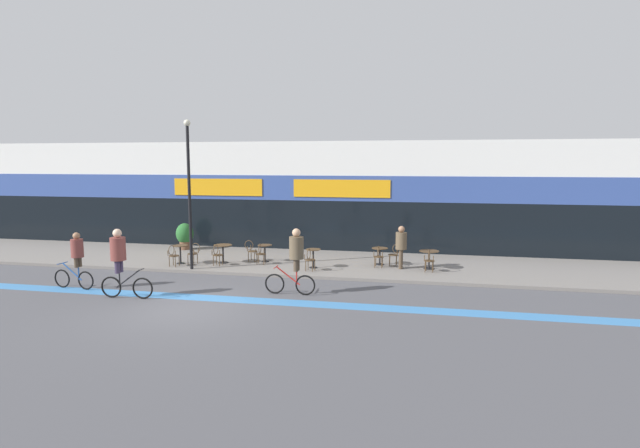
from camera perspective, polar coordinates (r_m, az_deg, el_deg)
ground_plane at (r=15.67m, az=-15.12°, el=-9.39°), size 120.00×120.00×0.00m
sidewalk_slab at (r=22.17m, az=-6.72°, el=-4.16°), size 40.00×5.50×0.12m
storefront_facade at (r=26.32m, az=-3.61°, el=3.39°), size 40.00×4.06×5.35m
bike_lane_stripe at (r=16.78m, az=-13.13°, el=-8.20°), size 36.00×0.70×0.01m
bistro_table_0 at (r=21.78m, az=-15.68°, el=-2.96°), size 0.63×0.63×0.78m
bistro_table_1 at (r=21.51m, az=-11.03°, el=-2.92°), size 0.77×0.77×0.77m
bistro_table_2 at (r=21.49m, az=-6.32°, el=-2.96°), size 0.61×0.61×0.73m
bistro_table_3 at (r=20.14m, az=-0.78°, el=-3.54°), size 0.61×0.61×0.77m
bistro_table_4 at (r=20.92m, az=6.85°, el=-3.28°), size 0.66×0.66×0.70m
bistro_table_5 at (r=20.42m, az=12.37°, el=-3.57°), size 0.78×0.78×0.73m
cafe_chair_0_near at (r=21.25m, az=-16.46°, el=-3.32°), size 0.44×0.59×0.90m
cafe_chair_0_side at (r=21.51m, az=-14.20°, el=-3.12°), size 0.60×0.44×0.90m
cafe_chair_1_near at (r=20.96m, az=-11.70°, el=-3.32°), size 0.42×0.59×0.90m
cafe_chair_2_near at (r=20.90m, az=-6.82°, el=-3.24°), size 0.43×0.59×0.90m
cafe_chair_2_side at (r=21.69m, az=-7.89°, el=-2.88°), size 0.59×0.44×0.90m
cafe_chair_3_near at (r=19.55m, az=-1.20°, el=-3.92°), size 0.44×0.60×0.90m
cafe_chair_4_near at (r=20.30m, az=6.70°, el=-3.55°), size 0.42×0.59×0.90m
cafe_chair_4_side at (r=20.88m, az=8.57°, el=-3.28°), size 0.57×0.40×0.90m
cafe_chair_5_near at (r=19.81m, az=12.37°, el=-3.94°), size 0.45×0.60×0.90m
planter_pot at (r=25.22m, az=-15.20°, el=-1.24°), size 0.84×0.84×1.28m
lamp_post at (r=20.24m, az=-14.73°, el=4.32°), size 0.26×0.26×5.88m
cyclist_0 at (r=16.45m, az=-2.87°, el=-3.60°), size 1.73×0.49×2.22m
cyclist_1 at (r=17.27m, az=-21.90°, el=-3.55°), size 1.79×0.54×2.26m
cyclist_2 at (r=19.14m, az=-26.09°, el=-3.36°), size 1.65×0.53×1.99m
pedestrian_near_end at (r=20.19m, az=9.26°, el=-2.20°), size 0.45×0.45×1.72m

